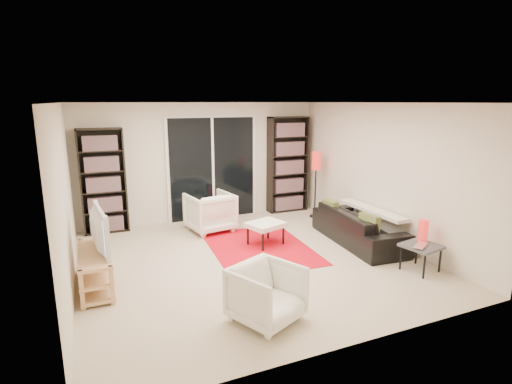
% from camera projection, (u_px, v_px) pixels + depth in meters
% --- Properties ---
extents(floor, '(5.00, 5.00, 0.00)m').
position_uv_depth(floor, '(249.00, 259.00, 6.25)').
color(floor, beige).
rests_on(floor, ground).
extents(wall_back, '(5.00, 0.02, 2.40)m').
position_uv_depth(wall_back, '(203.00, 162.00, 8.22)').
color(wall_back, beige).
rests_on(wall_back, ground).
extents(wall_front, '(5.00, 0.02, 2.40)m').
position_uv_depth(wall_front, '(350.00, 234.00, 3.74)').
color(wall_front, beige).
rests_on(wall_front, ground).
extents(wall_left, '(0.02, 5.00, 2.40)m').
position_uv_depth(wall_left, '(65.00, 201.00, 5.01)').
color(wall_left, beige).
rests_on(wall_left, ground).
extents(wall_right, '(0.02, 5.00, 2.40)m').
position_uv_depth(wall_right, '(381.00, 173.00, 6.95)').
color(wall_right, beige).
rests_on(wall_right, ground).
extents(ceiling, '(5.00, 5.00, 0.02)m').
position_uv_depth(ceiling, '(248.00, 103.00, 5.72)').
color(ceiling, white).
rests_on(ceiling, wall_back).
extents(sliding_door, '(1.92, 0.08, 2.16)m').
position_uv_depth(sliding_door, '(213.00, 169.00, 8.30)').
color(sliding_door, white).
rests_on(sliding_door, ground).
extents(bookshelf_left, '(0.80, 0.30, 1.95)m').
position_uv_depth(bookshelf_left, '(103.00, 181.00, 7.36)').
color(bookshelf_left, black).
rests_on(bookshelf_left, ground).
extents(bookshelf_right, '(0.90, 0.30, 2.10)m').
position_uv_depth(bookshelf_right, '(288.00, 165.00, 8.84)').
color(bookshelf_right, black).
rests_on(bookshelf_right, ground).
extents(tv_stand, '(0.39, 1.23, 0.50)m').
position_uv_depth(tv_stand, '(95.00, 269.00, 5.26)').
color(tv_stand, '#DDB479').
rests_on(tv_stand, floor).
extents(tv, '(0.22, 1.01, 0.58)m').
position_uv_depth(tv, '(93.00, 230.00, 5.15)').
color(tv, black).
rests_on(tv, tv_stand).
extents(rug, '(1.73, 2.25, 0.01)m').
position_uv_depth(rug, '(260.00, 248.00, 6.74)').
color(rug, red).
rests_on(rug, floor).
extents(sofa, '(0.97, 2.08, 0.59)m').
position_uv_depth(sofa, '(358.00, 226.00, 6.95)').
color(sofa, black).
rests_on(sofa, floor).
extents(armchair_back, '(0.91, 0.92, 0.74)m').
position_uv_depth(armchair_back, '(210.00, 212.00, 7.58)').
color(armchair_back, white).
rests_on(armchair_back, floor).
extents(armchair_front, '(0.92, 0.93, 0.64)m').
position_uv_depth(armchair_front, '(267.00, 294.00, 4.45)').
color(armchair_front, white).
rests_on(armchair_front, floor).
extents(ottoman, '(0.71, 0.64, 0.40)m').
position_uv_depth(ottoman, '(266.00, 226.00, 6.82)').
color(ottoman, white).
rests_on(ottoman, floor).
extents(side_table, '(0.56, 0.56, 0.40)m').
position_uv_depth(side_table, '(421.00, 248.00, 5.76)').
color(side_table, '#444448').
rests_on(side_table, floor).
extents(laptop, '(0.39, 0.35, 0.03)m').
position_uv_depth(laptop, '(424.00, 247.00, 5.64)').
color(laptop, silver).
rests_on(laptop, side_table).
extents(table_lamp, '(0.14, 0.14, 0.32)m').
position_uv_depth(table_lamp, '(423.00, 231.00, 5.87)').
color(table_lamp, red).
rests_on(table_lamp, side_table).
extents(floor_lamp, '(0.21, 0.21, 1.41)m').
position_uv_depth(floor_lamp, '(316.00, 167.00, 8.33)').
color(floor_lamp, black).
rests_on(floor_lamp, floor).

